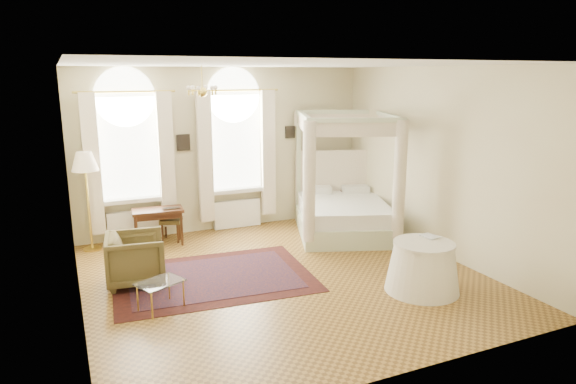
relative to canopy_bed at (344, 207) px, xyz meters
name	(u,v)px	position (x,y,z in m)	size (l,w,h in m)	color
ground	(284,277)	(-2.02, -1.61, -0.55)	(6.00, 6.00, 0.00)	olive
room_walls	(284,154)	(-2.02, -1.61, 1.43)	(6.00, 6.00, 6.00)	beige
window_left	(130,165)	(-3.92, 1.27, 0.94)	(1.62, 0.27, 3.29)	white
window_right	(236,158)	(-1.82, 1.27, 0.94)	(1.62, 0.27, 3.29)	white
chandelier	(202,90)	(-2.92, -0.41, 2.36)	(0.51, 0.45, 0.50)	gold
wall_pictures	(229,138)	(-1.93, 1.36, 1.34)	(2.54, 0.03, 0.39)	black
canopy_bed	(344,207)	(0.00, 0.00, 0.00)	(2.44, 2.69, 2.42)	#B7C09C
nightstand	(348,204)	(0.68, 0.96, -0.22)	(0.47, 0.42, 0.67)	#39200F
nightstand_lamp	(346,177)	(0.65, 1.06, 0.38)	(0.27, 0.27, 0.40)	gold
writing_desk	(158,214)	(-3.53, 0.83, 0.05)	(0.96, 0.55, 0.70)	#39200F
laptop	(171,208)	(-3.29, 0.79, 0.16)	(0.32, 0.20, 0.02)	black
stool	(171,222)	(-3.26, 0.98, -0.18)	(0.51, 0.51, 0.44)	#4A401F
armchair	(136,259)	(-4.18, -0.88, -0.16)	(0.84, 0.87, 0.79)	#4B4020
coffee_table	(160,284)	(-4.02, -1.96, -0.19)	(0.71, 0.62, 0.41)	white
floor_lamp	(85,167)	(-4.72, 1.04, 1.01)	(0.47, 0.47, 1.83)	gold
oriental_rug	(214,278)	(-3.05, -1.19, -0.54)	(3.23, 2.44, 0.01)	#431710
side_table	(423,267)	(-0.34, -2.91, -0.18)	(1.10, 1.10, 0.75)	beige
book	(425,238)	(-0.20, -2.76, 0.21)	(0.20, 0.27, 0.03)	black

